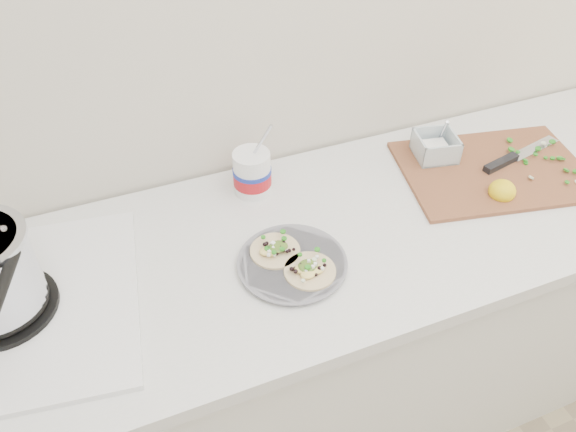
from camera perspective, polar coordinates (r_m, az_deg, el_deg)
name	(u,v)px	position (r m, az deg, el deg)	size (l,w,h in m)	color
counter	(336,331)	(1.74, 4.92, -11.54)	(2.44, 0.66, 0.90)	silver
taco_plate	(292,261)	(1.28, 0.43, -4.55)	(0.25, 0.25, 0.04)	slate
tub	(253,170)	(1.45, -3.57, 4.70)	(0.10, 0.10, 0.22)	white
cutboard	(489,164)	(1.65, 19.75, 4.97)	(0.56, 0.44, 0.08)	brown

